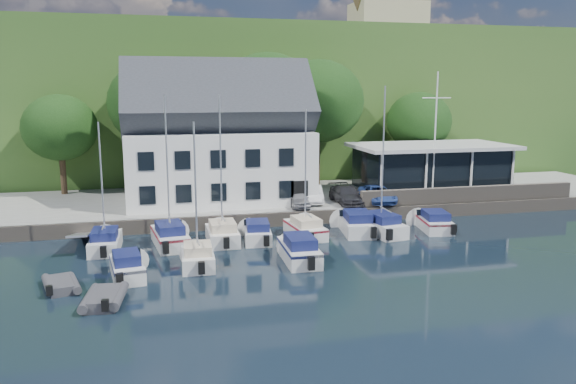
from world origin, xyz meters
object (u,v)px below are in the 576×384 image
object	(u,v)px
boat_r1_2	(221,175)
boat_r2_0	(127,264)
car_dgrey	(346,195)
boat_r1_4	(305,176)
boat_r1_1	(168,173)
boat_r2_1	(196,193)
flagpole	(435,137)
boat_r1_6	(383,167)
boat_r1_7	(434,220)
car_white	(313,194)
car_blue	(377,194)
boat_r1_3	(257,231)
boat_r1_5	(356,222)
dinghy_0	(61,283)
car_silver	(299,199)
harbor_building	(219,146)
boat_r2_2	(299,248)
club_pavilion	(431,168)
boat_r1_0	(102,183)
dinghy_1	(104,296)

from	to	relation	value
boat_r1_2	boat_r2_0	bearing A→B (deg)	-135.38
car_dgrey	boat_r1_4	xyz separation A→B (m)	(-4.74, -5.29, 2.44)
boat_r1_1	boat_r2_1	world-z (taller)	boat_r1_1
flagpole	boat_r1_6	xyz separation A→B (m)	(-6.76, -5.67, -1.44)
car_dgrey	boat_r1_7	bearing A→B (deg)	-51.79
car_white	car_blue	xyz separation A→B (m)	(4.93, -1.15, 0.04)
car_dgrey	boat_r1_1	xyz separation A→B (m)	(-13.62, -5.56, 2.98)
boat_r1_3	boat_r1_5	bearing A→B (deg)	10.44
boat_r2_1	dinghy_0	bearing A→B (deg)	-161.85
car_white	car_silver	bearing A→B (deg)	-127.59
harbor_building	boat_r1_3	xyz separation A→B (m)	(1.37, -8.99, -4.67)
flagpole	boat_r1_4	bearing A→B (deg)	-156.98
boat_r2_1	dinghy_0	world-z (taller)	boat_r2_1
car_dgrey	dinghy_0	size ratio (longest dim) A/B	1.65
boat_r1_2	boat_r1_7	xyz separation A→B (m)	(14.78, -0.14, -3.72)
boat_r2_0	boat_r2_2	bearing A→B (deg)	-3.86
boat_r1_6	boat_r2_1	xyz separation A→B (m)	(-12.70, -4.38, -0.41)
club_pavilion	boat_r1_7	distance (m)	9.78
flagpole	boat_r2_0	bearing A→B (deg)	-154.75
boat_r2_1	car_silver	bearing A→B (deg)	51.59
car_dgrey	boat_r1_1	size ratio (longest dim) A/B	0.49
boat_r2_1	boat_r1_5	bearing A→B (deg)	26.39
car_silver	boat_r1_7	size ratio (longest dim) A/B	0.62
boat_r1_5	boat_r1_7	world-z (taller)	boat_r1_5
boat_r1_7	boat_r1_6	bearing A→B (deg)	-167.66
car_blue	boat_r1_0	bearing A→B (deg)	-160.59
car_blue	dinghy_1	world-z (taller)	car_blue
boat_r1_4	boat_r1_0	bearing A→B (deg)	175.35
boat_r1_7	boat_r2_2	size ratio (longest dim) A/B	0.89
club_pavilion	boat_r2_0	bearing A→B (deg)	-150.33
club_pavilion	flagpole	size ratio (longest dim) A/B	1.31
club_pavilion	flagpole	distance (m)	4.47
dinghy_0	dinghy_1	bearing A→B (deg)	-62.76
harbor_building	car_silver	size ratio (longest dim) A/B	4.19
boat_r1_0	dinghy_1	world-z (taller)	boat_r1_0
club_pavilion	boat_r1_3	bearing A→B (deg)	-152.96
boat_r2_1	boat_r1_2	bearing A→B (deg)	69.54
car_white	boat_r1_2	bearing A→B (deg)	-130.23
boat_r1_0	boat_r1_5	distance (m)	16.78
boat_r1_1	boat_r2_0	distance (m)	7.24
car_white	boat_r1_3	size ratio (longest dim) A/B	0.78
boat_r1_0	boat_r2_2	xyz separation A→B (m)	(10.99, -4.83, -3.38)
club_pavilion	boat_r2_2	xyz separation A→B (m)	(-15.07, -13.30, -2.28)
club_pavilion	boat_r2_0	distance (m)	28.34
car_white	boat_r1_6	size ratio (longest dim) A/B	0.44
club_pavilion	car_dgrey	bearing A→B (deg)	-161.69
boat_r1_4	boat_r1_6	bearing A→B (deg)	-12.86
car_dgrey	boat_r2_0	bearing A→B (deg)	-144.73
boat_r1_5	dinghy_1	xyz separation A→B (m)	(-15.79, -9.53, -0.41)
boat_r1_2	boat_r1_5	bearing A→B (deg)	2.59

